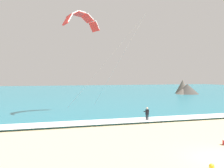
# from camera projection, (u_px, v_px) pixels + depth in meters

# --- Properties ---
(sea) EXTENTS (200.00, 120.00, 0.20)m
(sea) POSITION_uv_depth(u_px,v_px,m) (69.00, 92.00, 85.46)
(sea) COLOR teal
(sea) RESTS_ON ground
(surf_foam) EXTENTS (200.00, 2.92, 0.04)m
(surf_foam) POSITION_uv_depth(u_px,v_px,m) (138.00, 120.00, 29.14)
(surf_foam) COLOR white
(surf_foam) RESTS_ON sea
(surfboard) EXTENTS (0.49, 1.42, 0.09)m
(surfboard) POSITION_uv_depth(u_px,v_px,m) (147.00, 122.00, 28.96)
(surfboard) COLOR white
(surfboard) RESTS_ON ground
(kitesurfer) EXTENTS (0.55, 0.53, 1.69)m
(kitesurfer) POSITION_uv_depth(u_px,v_px,m) (147.00, 114.00, 28.96)
(kitesurfer) COLOR black
(kitesurfer) RESTS_ON ground
(kite_primary) EXTENTS (8.78, 9.91, 12.75)m
(kite_primary) POSITION_uv_depth(u_px,v_px,m) (81.00, 19.00, 34.51)
(kite_primary) COLOR red
(headland_right) EXTENTS (7.41, 8.59, 4.25)m
(headland_right) POSITION_uv_depth(u_px,v_px,m) (185.00, 89.00, 74.22)
(headland_right) COLOR #47423D
(headland_right) RESTS_ON ground
(beach_ball) EXTENTS (0.30, 0.30, 0.30)m
(beach_ball) POSITION_uv_depth(u_px,v_px,m) (212.00, 166.00, 14.21)
(beach_ball) COLOR yellow
(beach_ball) RESTS_ON ground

